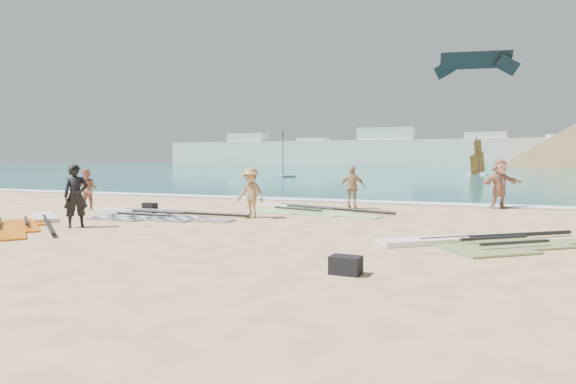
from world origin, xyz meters
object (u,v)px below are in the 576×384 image
(beachgoer_mid, at_px, (251,193))
(beachgoer_left, at_px, (87,189))
(rig_red, at_px, (29,222))
(gear_bag_far, at_px, (346,265))
(rig_grey, at_px, (147,214))
(gear_bag_near, at_px, (150,207))
(person_wetsuit, at_px, (76,196))
(beachgoer_right, at_px, (500,184))
(beachgoer_back, at_px, (353,187))
(rig_orange, at_px, (476,243))
(rig_green, at_px, (300,209))

(beachgoer_mid, bearing_deg, beachgoer_left, -166.18)
(rig_red, distance_m, gear_bag_far, 11.05)
(gear_bag_far, bearing_deg, rig_grey, 145.60)
(gear_bag_near, distance_m, person_wetsuit, 4.57)
(beachgoer_right, bearing_deg, beachgoer_back, 163.76)
(rig_grey, distance_m, rig_orange, 11.01)
(beachgoer_right, bearing_deg, person_wetsuit, -176.73)
(beachgoer_mid, height_order, beachgoer_right, beachgoer_right)
(beachgoer_back, bearing_deg, beachgoer_right, -160.84)
(beachgoer_right, bearing_deg, beachgoer_left, 164.80)
(rig_red, height_order, gear_bag_near, gear_bag_near)
(person_wetsuit, bearing_deg, rig_red, 125.61)
(rig_orange, xyz_separation_m, gear_bag_far, (-2.15, -3.84, 0.11))
(rig_grey, bearing_deg, beachgoer_left, 167.14)
(beachgoer_back, bearing_deg, rig_red, 42.07)
(beachgoer_mid, xyz_separation_m, beachgoer_right, (8.03, 6.40, 0.14))
(rig_orange, bearing_deg, gear_bag_near, 126.96)
(beachgoer_back, xyz_separation_m, beachgoer_right, (5.52, 2.15, 0.13))
(rig_grey, distance_m, beachgoer_back, 7.98)
(gear_bag_far, xyz_separation_m, beachgoer_back, (-2.42, 10.84, 0.70))
(beachgoer_left, xyz_separation_m, beachgoer_back, (9.68, 4.10, 0.06))
(gear_bag_near, bearing_deg, rig_orange, -16.05)
(rig_green, height_order, rig_orange, rig_green)
(gear_bag_near, relative_size, gear_bag_far, 0.93)
(rig_grey, bearing_deg, beachgoer_back, 38.49)
(rig_red, bearing_deg, rig_grey, 96.69)
(gear_bag_far, height_order, beachgoer_back, beachgoer_back)
(person_wetsuit, bearing_deg, beachgoer_left, 76.94)
(rig_orange, relative_size, gear_bag_near, 10.45)
(rig_orange, xyz_separation_m, beachgoer_mid, (-7.09, 2.74, 0.80))
(beachgoer_left, bearing_deg, rig_green, 2.11)
(beachgoer_left, distance_m, beachgoer_back, 10.51)
(rig_red, xyz_separation_m, person_wetsuit, (1.94, -0.04, 0.87))
(gear_bag_near, height_order, beachgoer_mid, beachgoer_mid)
(beachgoer_left, height_order, beachgoer_mid, beachgoer_mid)
(beachgoer_mid, distance_m, beachgoer_right, 10.27)
(rig_orange, bearing_deg, beachgoer_back, 86.20)
(beachgoer_right, bearing_deg, gear_bag_far, -140.95)
(rig_grey, height_order, beachgoer_mid, beachgoer_mid)
(gear_bag_near, xyz_separation_m, beachgoer_back, (7.08, 3.64, 0.70))
(beachgoer_mid, bearing_deg, rig_grey, -154.98)
(beachgoer_left, xyz_separation_m, beachgoer_mid, (7.17, -0.15, 0.05))
(beachgoer_right, bearing_deg, rig_red, 178.93)
(rig_grey, height_order, gear_bag_far, gear_bag_far)
(rig_orange, bearing_deg, beachgoer_mid, 121.84)
(rig_grey, xyz_separation_m, rig_orange, (10.81, -2.09, -0.00))
(rig_red, height_order, beachgoer_mid, beachgoer_mid)
(rig_orange, xyz_separation_m, person_wetsuit, (-10.90, -1.09, 0.88))
(rig_red, bearing_deg, person_wetsuit, 38.32)
(rig_orange, relative_size, rig_red, 1.09)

